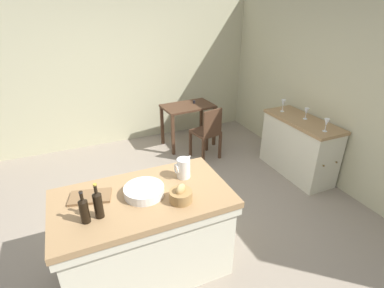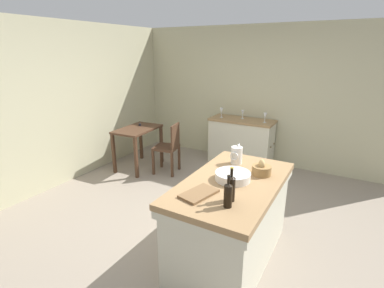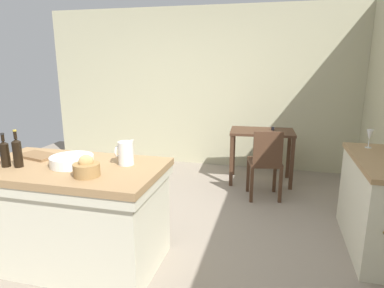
# 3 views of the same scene
# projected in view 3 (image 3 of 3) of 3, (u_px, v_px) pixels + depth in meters

# --- Properties ---
(ground_plane) EXTENTS (6.76, 6.76, 0.00)m
(ground_plane) POSITION_uv_depth(u_px,v_px,m) (143.00, 233.00, 3.53)
(ground_plane) COLOR gray
(wall_back) EXTENTS (5.32, 0.12, 2.60)m
(wall_back) POSITION_uv_depth(u_px,v_px,m) (200.00, 88.00, 5.66)
(wall_back) COLOR #B7B28E
(wall_back) RESTS_ON ground
(island_table) EXTENTS (1.57, 0.88, 0.90)m
(island_table) POSITION_uv_depth(u_px,v_px,m) (73.00, 211.00, 2.93)
(island_table) COLOR #99754C
(island_table) RESTS_ON ground
(side_cabinet) EXTENTS (0.52, 1.23, 0.89)m
(side_cabinet) POSITION_uv_depth(u_px,v_px,m) (379.00, 205.00, 3.15)
(side_cabinet) COLOR #99754C
(side_cabinet) RESTS_ON ground
(writing_desk) EXTENTS (0.94, 0.62, 0.82)m
(writing_desk) POSITION_uv_depth(u_px,v_px,m) (262.00, 139.00, 4.88)
(writing_desk) COLOR #472D1E
(writing_desk) RESTS_ON ground
(wooden_chair) EXTENTS (0.47, 0.47, 0.92)m
(wooden_chair) POSITION_uv_depth(u_px,v_px,m) (265.00, 162.00, 4.29)
(wooden_chair) COLOR #472D1E
(wooden_chair) RESTS_ON ground
(pitcher) EXTENTS (0.17, 0.13, 0.24)m
(pitcher) POSITION_uv_depth(u_px,v_px,m) (126.00, 153.00, 2.83)
(pitcher) COLOR silver
(pitcher) RESTS_ON island_table
(wash_bowl) EXTENTS (0.36, 0.36, 0.08)m
(wash_bowl) POSITION_uv_depth(u_px,v_px,m) (72.00, 161.00, 2.83)
(wash_bowl) COLOR silver
(wash_bowl) RESTS_ON island_table
(bread_basket) EXTENTS (0.20, 0.20, 0.17)m
(bread_basket) POSITION_uv_depth(u_px,v_px,m) (87.00, 169.00, 2.56)
(bread_basket) COLOR olive
(bread_basket) RESTS_ON island_table
(cutting_board) EXTENTS (0.39, 0.28, 0.02)m
(cutting_board) POSITION_uv_depth(u_px,v_px,m) (38.00, 156.00, 3.08)
(cutting_board) COLOR brown
(cutting_board) RESTS_ON island_table
(wine_bottle_dark) EXTENTS (0.07, 0.07, 0.31)m
(wine_bottle_dark) POSITION_uv_depth(u_px,v_px,m) (17.00, 152.00, 2.77)
(wine_bottle_dark) COLOR black
(wine_bottle_dark) RESTS_ON island_table
(wine_bottle_amber) EXTENTS (0.07, 0.07, 0.29)m
(wine_bottle_amber) POSITION_uv_depth(u_px,v_px,m) (5.00, 153.00, 2.78)
(wine_bottle_amber) COLOR black
(wine_bottle_amber) RESTS_ON island_table
(wine_glass_middle) EXTENTS (0.07, 0.07, 0.19)m
(wine_glass_middle) POSITION_uv_depth(u_px,v_px,m) (370.00, 135.00, 3.41)
(wine_glass_middle) COLOR white
(wine_glass_middle) RESTS_ON side_cabinet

